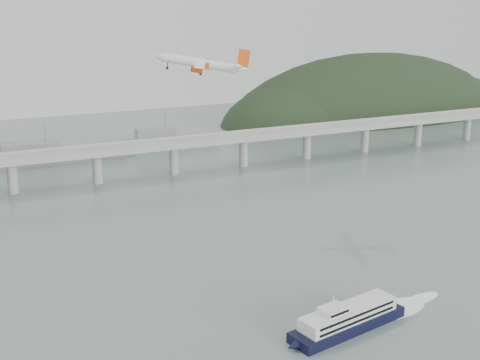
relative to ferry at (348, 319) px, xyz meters
name	(u,v)px	position (x,y,z in m)	size (l,w,h in m)	color
ground	(303,311)	(-7.28, 18.36, -3.92)	(900.00, 900.00, 0.00)	slate
bridge	(142,151)	(-8.43, 218.36, 13.73)	(800.00, 22.00, 23.90)	#959592
headland	(380,132)	(277.90, 350.12, -23.26)	(365.00, 155.00, 156.00)	black
ferry	(348,319)	(0.00, 0.00, 0.00)	(76.04, 24.03, 14.45)	black
airliner	(202,64)	(-14.98, 96.02, 79.70)	(40.37, 37.85, 11.41)	silver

